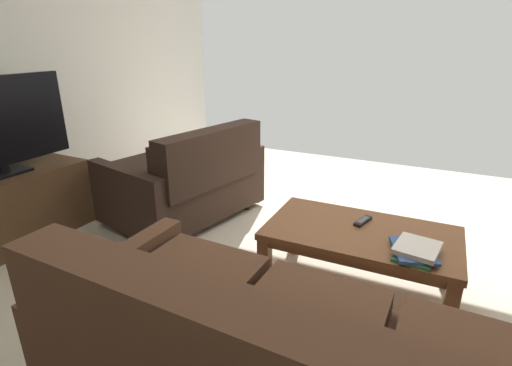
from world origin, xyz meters
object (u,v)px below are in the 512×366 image
Objects in this scene: tv_remote at (363,221)px; loveseat_near at (188,179)px; tv_stand at (13,208)px; book_stack at (415,250)px; coffee_table at (360,240)px.

loveseat_near is at bearing -12.45° from tv_remote.
book_stack is (-2.80, -0.31, 0.17)m from tv_stand.
loveseat_near is 4.29× the size of book_stack.
tv_remote is (-1.53, 0.34, 0.07)m from loveseat_near.
coffee_table is at bearing -169.09° from tv_stand.
tv_stand reaches higher than tv_remote.
loveseat_near is 1.25× the size of coffee_table.
loveseat_near reaches higher than coffee_table.
tv_stand is 2.82m from book_stack.
loveseat_near is 1.60m from coffee_table.
tv_stand reaches higher than book_stack.
loveseat_near reaches higher than book_stack.
book_stack is at bearing 161.72° from loveseat_near.
book_stack is at bearing -173.60° from tv_stand.
tv_stand reaches higher than coffee_table.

